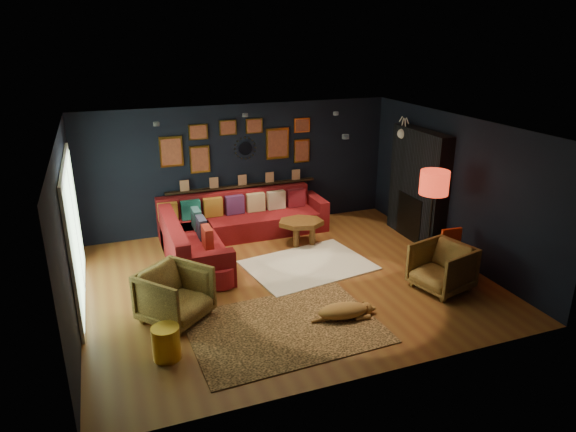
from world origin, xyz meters
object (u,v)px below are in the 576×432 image
object	(u,v)px
gold_stool	(166,343)
orange_chair	(453,249)
sectional	(225,230)
floor_lamp	(434,187)
armchair_left	(175,292)
pouf	(220,275)
armchair_right	(442,265)
dog	(343,308)
coffee_table	(301,225)

from	to	relation	value
gold_stool	orange_chair	world-z (taller)	orange_chair
sectional	floor_lamp	world-z (taller)	floor_lamp
gold_stool	armchair_left	bearing A→B (deg)	73.79
pouf	gold_stool	bearing A→B (deg)	-122.88
gold_stool	orange_chair	bearing A→B (deg)	8.59
armchair_right	gold_stool	bearing A→B (deg)	-99.67
orange_chair	armchair_right	bearing A→B (deg)	-138.84
gold_stool	floor_lamp	world-z (taller)	floor_lamp
floor_lamp	dog	world-z (taller)	floor_lamp
coffee_table	armchair_left	distance (m)	3.40
gold_stool	coffee_table	bearing A→B (deg)	43.86
coffee_table	orange_chair	world-z (taller)	orange_chair
sectional	pouf	xyz separation A→B (m)	(-0.48, -1.61, -0.13)
coffee_table	pouf	distance (m)	2.26
orange_chair	dog	xyz separation A→B (m)	(-2.41, -0.68, -0.30)
floor_lamp	dog	xyz separation A→B (m)	(-2.15, -1.04, -1.33)
armchair_left	floor_lamp	distance (m)	4.57
orange_chair	dog	bearing A→B (deg)	-160.82
gold_stool	dog	bearing A→B (deg)	1.58
armchair_left	armchair_right	world-z (taller)	armchair_left
floor_lamp	gold_stool	bearing A→B (deg)	-166.76
floor_lamp	armchair_right	bearing A→B (deg)	-108.68
sectional	pouf	distance (m)	1.68
armchair_right	gold_stool	size ratio (longest dim) A/B	1.87
gold_stool	orange_chair	distance (m)	5.02
armchair_left	orange_chair	bearing A→B (deg)	-42.23
armchair_left	gold_stool	bearing A→B (deg)	-146.50
armchair_right	gold_stool	world-z (taller)	armchair_right
dog	sectional	bearing A→B (deg)	113.82
orange_chair	floor_lamp	size ratio (longest dim) A/B	0.45
coffee_table	armchair_right	distance (m)	2.92
armchair_right	pouf	bearing A→B (deg)	-126.27
sectional	coffee_table	world-z (taller)	sectional
coffee_table	armchair_right	size ratio (longest dim) A/B	1.24
sectional	armchair_left	bearing A→B (deg)	-118.76
sectional	coffee_table	distance (m)	1.49
sectional	floor_lamp	xyz separation A→B (m)	(3.11, -2.21, 1.18)
pouf	armchair_left	size ratio (longest dim) A/B	0.58
sectional	dog	bearing A→B (deg)	-73.48
armchair_left	orange_chair	distance (m)	4.69
orange_chair	dog	distance (m)	2.52
coffee_table	armchair_right	xyz separation A→B (m)	(1.43, -2.54, 0.02)
armchair_left	coffee_table	bearing A→B (deg)	-4.40
floor_lamp	coffee_table	bearing A→B (deg)	133.16
sectional	armchair_left	size ratio (longest dim) A/B	3.88
coffee_table	pouf	xyz separation A→B (m)	(-1.91, -1.19, -0.20)
pouf	gold_stool	world-z (taller)	gold_stool
dog	gold_stool	bearing A→B (deg)	-171.12
pouf	orange_chair	bearing A→B (deg)	-13.99
coffee_table	armchair_left	xyz separation A→B (m)	(-2.75, -1.99, 0.04)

